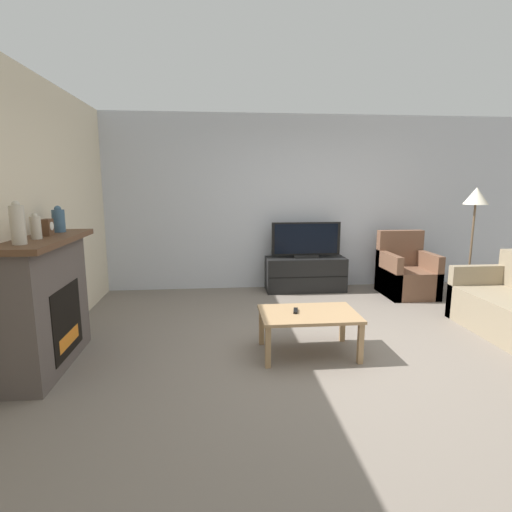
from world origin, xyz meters
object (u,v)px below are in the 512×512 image
at_px(mantel_vase_centre_left, 36,227).
at_px(coffee_table, 309,318).
at_px(fireplace, 46,303).
at_px(mantel_clock, 48,227).
at_px(tv_stand, 305,274).
at_px(tv, 306,241).
at_px(mantel_vase_left, 18,224).
at_px(mantel_vase_right, 59,220).
at_px(armchair, 406,275).
at_px(remote, 296,311).
at_px(floor_lamp, 475,205).

height_order(mantel_vase_centre_left, coffee_table, mantel_vase_centre_left).
relative_size(fireplace, mantel_vase_centre_left, 5.97).
relative_size(mantel_clock, tv_stand, 0.12).
xyz_separation_m(tv_stand, tv, (0.00, -0.00, 0.52)).
bearing_deg(fireplace, mantel_vase_left, -87.56).
height_order(mantel_vase_right, armchair, mantel_vase_right).
xyz_separation_m(tv, remote, (-0.60, -2.28, -0.35)).
distance_m(mantel_vase_left, coffee_table, 2.63).
relative_size(fireplace, mantel_vase_left, 3.94).
distance_m(mantel_vase_left, tv_stand, 4.14).
distance_m(mantel_vase_right, tv, 3.53).
relative_size(fireplace, armchair, 1.40).
height_order(mantel_vase_centre_left, tv, mantel_vase_centre_left).
xyz_separation_m(fireplace, mantel_vase_left, (0.02, -0.40, 0.75)).
xyz_separation_m(mantel_vase_centre_left, tv_stand, (2.87, 2.47, -1.04)).
distance_m(mantel_vase_left, mantel_clock, 0.54).
distance_m(mantel_clock, armchair, 4.82).
relative_size(mantel_vase_right, tv_stand, 0.21).
height_order(fireplace, mantel_vase_left, mantel_vase_left).
bearing_deg(mantel_vase_left, tv, 43.93).
height_order(fireplace, remote, fireplace).
xyz_separation_m(fireplace, remote, (2.29, 0.09, -0.18)).
xyz_separation_m(mantel_vase_left, coffee_table, (2.39, 0.45, -0.99)).
xyz_separation_m(mantel_clock, armchair, (4.33, 1.87, -0.97)).
xyz_separation_m(mantel_clock, coffee_table, (2.39, -0.08, -0.90)).
bearing_deg(floor_lamp, remote, -154.70).
relative_size(armchair, coffee_table, 1.00).
relative_size(mantel_vase_right, armchair, 0.27).
xyz_separation_m(mantel_vase_centre_left, armchair, (4.33, 2.10, -1.00)).
height_order(tv, coffee_table, tv).
xyz_separation_m(fireplace, coffee_table, (2.41, 0.05, -0.24)).
relative_size(remote, floor_lamp, 0.10).
bearing_deg(armchair, remote, -137.17).
bearing_deg(tv_stand, armchair, -14.27).
relative_size(coffee_table, remote, 6.10).
xyz_separation_m(tv, floor_lamp, (1.99, -1.05, 0.60)).
bearing_deg(floor_lamp, mantel_vase_right, -169.30).
bearing_deg(fireplace, tv, 39.36).
bearing_deg(remote, tv, 87.38).
bearing_deg(remote, coffee_table, -4.06).
relative_size(armchair, floor_lamp, 0.59).
bearing_deg(mantel_clock, remote, -1.07).
xyz_separation_m(mantel_vase_left, tv, (2.87, 2.77, -0.57)).
bearing_deg(fireplace, mantel_clock, 82.39).
bearing_deg(armchair, tv, 165.81).
bearing_deg(mantel_vase_centre_left, floor_lamp, 16.23).
height_order(mantel_vase_right, tv_stand, mantel_vase_right).
xyz_separation_m(coffee_table, floor_lamp, (2.47, 1.26, 1.01)).
height_order(mantel_vase_centre_left, mantel_clock, mantel_vase_centre_left).
xyz_separation_m(mantel_clock, tv_stand, (2.87, 2.24, -1.01)).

